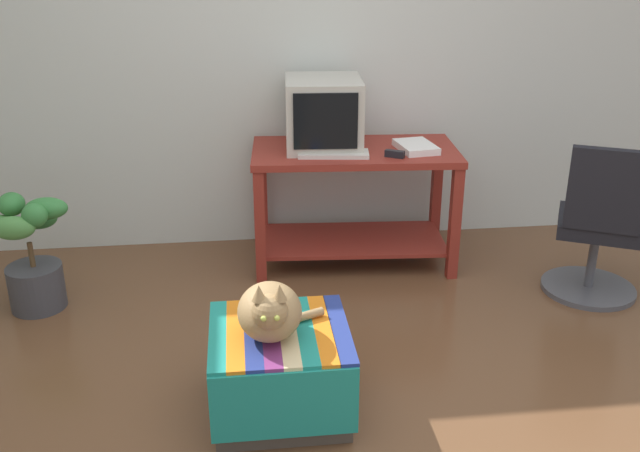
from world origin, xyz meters
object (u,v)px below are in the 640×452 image
at_px(tv_monitor, 323,114).
at_px(book, 416,147).
at_px(cat, 270,311).
at_px(stapler, 395,154).
at_px(keyboard, 333,154).
at_px(office_chair, 597,232).
at_px(potted_plant, 33,258).
at_px(ottoman_with_blanket, 280,371).
at_px(desk, 354,186).

xyz_separation_m(tv_monitor, book, (0.53, -0.14, -0.18)).
height_order(cat, stapler, stapler).
relative_size(keyboard, office_chair, 0.45).
bearing_deg(stapler, potted_plant, 125.57).
height_order(book, ottoman_with_blanket, book).
xyz_separation_m(book, office_chair, (0.90, -0.55, -0.35)).
relative_size(potted_plant, stapler, 5.77).
bearing_deg(cat, stapler, 60.90).
bearing_deg(book, desk, 160.60).
height_order(book, stapler, same).
xyz_separation_m(keyboard, potted_plant, (-1.65, -0.26, -0.44)).
relative_size(desk, keyboard, 3.10).
xyz_separation_m(book, ottoman_with_blanket, (-0.90, -1.39, -0.55)).
bearing_deg(stapler, keyboard, 108.57).
height_order(desk, keyboard, keyboard).
bearing_deg(potted_plant, cat, -42.48).
bearing_deg(desk, cat, -107.29).
height_order(tv_monitor, stapler, tv_monitor).
height_order(tv_monitor, book, tv_monitor).
bearing_deg(tv_monitor, office_chair, -21.67).
height_order(book, office_chair, office_chair).
bearing_deg(potted_plant, tv_monitor, 15.78).
relative_size(desk, cat, 3.36).
bearing_deg(book, potted_plant, -179.57).
relative_size(ottoman_with_blanket, office_chair, 0.64).
relative_size(ottoman_with_blanket, stapler, 5.21).
relative_size(keyboard, ottoman_with_blanket, 0.70).
height_order(tv_monitor, ottoman_with_blanket, tv_monitor).
xyz_separation_m(ottoman_with_blanket, office_chair, (1.79, 0.84, 0.19)).
xyz_separation_m(tv_monitor, keyboard, (0.03, -0.20, -0.19)).
bearing_deg(book, ottoman_with_blanket, -130.91).
distance_m(ottoman_with_blanket, cat, 0.32).
bearing_deg(potted_plant, desk, 12.27).
bearing_deg(office_chair, cat, 51.91).
bearing_deg(ottoman_with_blanket, potted_plant, 139.54).
height_order(desk, book, book).
bearing_deg(ottoman_with_blanket, keyboard, 73.16).
distance_m(desk, cat, 1.61).
bearing_deg(cat, tv_monitor, 77.27).
bearing_deg(tv_monitor, keyboard, -76.08).
xyz_separation_m(ottoman_with_blanket, potted_plant, (-1.25, 1.07, 0.09)).
distance_m(office_chair, stapler, 1.19).
xyz_separation_m(keyboard, cat, (-0.44, -1.37, -0.23)).
height_order(desk, stapler, stapler).
relative_size(cat, office_chair, 0.41).
bearing_deg(potted_plant, keyboard, 9.00).
bearing_deg(stapler, ottoman_with_blanket, 179.55).
relative_size(ottoman_with_blanket, cat, 1.55).
distance_m(keyboard, cat, 1.46).
xyz_separation_m(desk, keyboard, (-0.14, -0.13, 0.25)).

